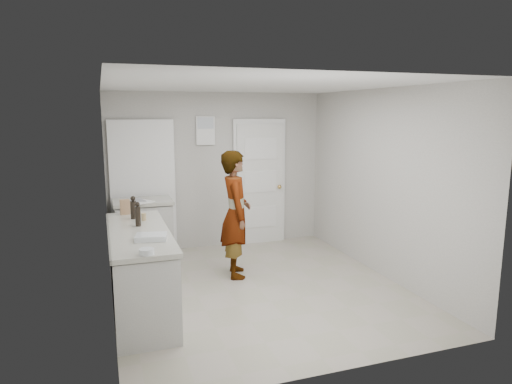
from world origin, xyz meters
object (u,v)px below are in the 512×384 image
object	(u,v)px
cake_mix_box	(125,207)
spice_jar	(144,217)
oil_cruet_a	(133,208)
egg_bowl	(147,252)
oil_cruet_b	(138,215)
person	(236,214)
baking_dish	(151,237)

from	to	relation	value
cake_mix_box	spice_jar	size ratio (longest dim) A/B	2.21
cake_mix_box	oil_cruet_a	distance (m)	0.29
oil_cruet_a	egg_bowl	world-z (taller)	oil_cruet_a
spice_jar	oil_cruet_b	world-z (taller)	oil_cruet_b
person	oil_cruet_b	size ratio (longest dim) A/B	6.10
oil_cruet_a	oil_cruet_b	xyz separation A→B (m)	(0.02, -0.38, 0.00)
cake_mix_box	oil_cruet_a	xyz separation A→B (m)	(0.08, -0.27, 0.04)
cake_mix_box	oil_cruet_a	size ratio (longest dim) A/B	0.68
person	spice_jar	distance (m)	1.26
spice_jar	baking_dish	xyz separation A→B (m)	(-0.01, -0.87, -0.02)
cake_mix_box	egg_bowl	size ratio (longest dim) A/B	1.40
egg_bowl	oil_cruet_b	bearing A→B (deg)	89.31
oil_cruet_b	oil_cruet_a	bearing A→B (deg)	93.33
person	oil_cruet_b	bearing A→B (deg)	122.62
person	oil_cruet_b	xyz separation A→B (m)	(-1.30, -0.55, 0.21)
baking_dish	cake_mix_box	bearing A→B (deg)	98.34
baking_dish	egg_bowl	xyz separation A→B (m)	(-0.09, -0.48, 0.00)
person	spice_jar	world-z (taller)	person
cake_mix_box	person	bearing A→B (deg)	-10.79
person	oil_cruet_b	distance (m)	1.43
spice_jar	oil_cruet_b	size ratio (longest dim) A/B	0.31
baking_dish	spice_jar	bearing A→B (deg)	89.60
spice_jar	egg_bowl	size ratio (longest dim) A/B	0.63
person	cake_mix_box	size ratio (longest dim) A/B	8.90
oil_cruet_b	egg_bowl	size ratio (longest dim) A/B	2.04
oil_cruet_b	baking_dish	size ratio (longest dim) A/B	0.80
spice_jar	oil_cruet_a	distance (m)	0.19
spice_jar	oil_cruet_a	bearing A→B (deg)	131.37
oil_cruet_a	egg_bowl	bearing A→B (deg)	-89.64
cake_mix_box	oil_cruet_a	bearing A→B (deg)	-79.43
baking_dish	egg_bowl	distance (m)	0.49
spice_jar	egg_bowl	world-z (taller)	spice_jar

